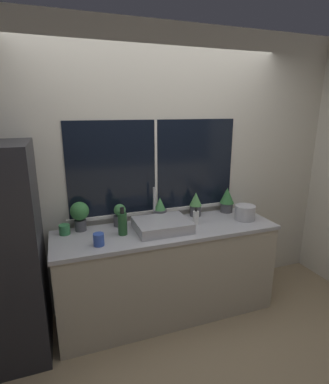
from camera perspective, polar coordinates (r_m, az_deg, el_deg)
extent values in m
plane|color=#937F60|center=(3.00, 2.60, -24.94)|extent=(14.00, 14.00, 0.00)
cube|color=beige|center=(2.96, -1.89, 3.89)|extent=(8.00, 0.06, 2.70)
cube|color=black|center=(2.91, -1.68, 4.91)|extent=(1.68, 0.01, 0.88)
cube|color=silver|center=(2.91, -1.64, 4.89)|extent=(0.02, 0.01, 0.88)
cube|color=silver|center=(3.03, -1.58, -3.64)|extent=(1.74, 0.04, 0.03)
cube|color=beige|center=(4.66, 18.95, 7.30)|extent=(0.06, 7.00, 2.70)
cube|color=#B2A893|center=(2.97, 0.50, -15.21)|extent=(2.02, 0.58, 0.85)
cube|color=#ADADB2|center=(2.77, 0.52, -7.29)|extent=(2.05, 0.61, 0.03)
cube|color=#ADADB2|center=(2.72, -0.47, -6.29)|extent=(0.48, 0.39, 0.09)
cylinder|color=#B7B7BC|center=(2.94, -1.93, -5.29)|extent=(0.04, 0.04, 0.03)
cylinder|color=#B7B7BC|center=(2.88, -1.96, -2.12)|extent=(0.02, 0.02, 0.31)
cylinder|color=#4C4C51|center=(2.81, -15.68, -6.09)|extent=(0.10, 0.10, 0.10)
sphere|color=#387A3D|center=(2.76, -15.88, -3.51)|extent=(0.17, 0.17, 0.17)
cylinder|color=#4C4C51|center=(2.85, -8.43, -5.39)|extent=(0.12, 0.12, 0.10)
sphere|color=#478E4C|center=(2.82, -8.52, -3.41)|extent=(0.11, 0.11, 0.11)
cylinder|color=#4C4C51|center=(2.94, -0.87, -4.39)|extent=(0.13, 0.13, 0.11)
cone|color=#478E4C|center=(2.91, -0.88, -2.22)|extent=(0.11, 0.11, 0.12)
cylinder|color=#4C4C51|center=(3.08, 5.91, -3.55)|extent=(0.11, 0.11, 0.11)
cone|color=#569951|center=(3.04, 5.98, -1.33)|extent=(0.12, 0.12, 0.14)
cylinder|color=#4C4C51|center=(3.25, 11.71, -2.88)|extent=(0.13, 0.13, 0.10)
cone|color=#387A3D|center=(3.21, 11.84, -0.64)|extent=(0.15, 0.15, 0.16)
cylinder|color=white|center=(2.86, 5.99, -4.89)|extent=(0.06, 0.06, 0.13)
cylinder|color=black|center=(2.83, 6.04, -3.31)|extent=(0.03, 0.03, 0.04)
cylinder|color=#235128|center=(2.63, -8.00, -6.05)|extent=(0.08, 0.08, 0.19)
cylinder|color=black|center=(2.59, -8.10, -3.49)|extent=(0.04, 0.04, 0.05)
cylinder|color=#3351AD|center=(2.48, -12.42, -8.82)|extent=(0.09, 0.09, 0.10)
cylinder|color=#38844C|center=(2.77, -18.51, -6.80)|extent=(0.09, 0.09, 0.09)
cylinder|color=#B2B2B7|center=(3.07, 15.07, -3.79)|extent=(0.20, 0.20, 0.14)
cone|color=#B2B2B7|center=(3.04, 15.17, -2.37)|extent=(0.17, 0.17, 0.02)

